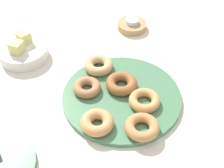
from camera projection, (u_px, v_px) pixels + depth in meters
ground_plane at (122, 99)px, 0.91m from camera, size 2.40×2.40×0.00m
donut_plate at (122, 97)px, 0.90m from camera, size 0.33×0.33×0.01m
donut_0 at (87, 87)px, 0.90m from camera, size 0.08×0.08×0.02m
donut_1 at (121, 84)px, 0.91m from camera, size 0.12×0.12×0.03m
donut_2 at (144, 101)px, 0.87m from camera, size 0.12×0.12×0.02m
donut_3 at (99, 65)px, 0.97m from camera, size 0.11×0.11×0.03m
donut_4 at (97, 123)px, 0.81m from camera, size 0.10×0.10×0.03m
donut_5 at (142, 127)px, 0.80m from camera, size 0.12×0.12×0.03m
candle_holder at (132, 26)px, 1.14m from camera, size 0.10×0.10×0.02m
tealight at (132, 21)px, 1.13m from camera, size 0.04×0.04×0.01m
fruit_bowl at (24, 52)px, 1.02m from camera, size 0.15×0.15×0.04m
melon_chunk_left at (16, 48)px, 0.98m from camera, size 0.04×0.04×0.04m
melon_chunk_right at (24, 37)px, 1.02m from camera, size 0.05×0.05×0.04m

